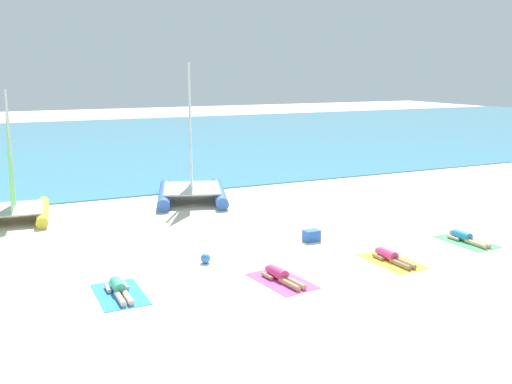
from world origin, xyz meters
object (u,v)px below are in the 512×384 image
Objects in this scene: towel_leftmost at (120,294)px; sailboat_blue at (192,180)px; towel_rightmost at (467,242)px; sunbather_center_left at (281,276)px; sailboat_yellow at (14,201)px; sunbather_leftmost at (119,289)px; sunbather_rightmost at (465,237)px; towel_center_left at (282,281)px; cooler_box at (311,236)px; beach_ball at (205,258)px; towel_center_right at (392,262)px; sunbather_center_right at (391,257)px.

sailboat_blue is at bearing 61.67° from towel_leftmost.
towel_leftmost is 1.00× the size of towel_rightmost.
sailboat_blue is at bearing 76.72° from sunbather_center_left.
sailboat_yellow reaches higher than sunbather_leftmost.
towel_center_left is at bearing -176.29° from sunbather_rightmost.
towel_rightmost is 1.22× the size of sunbather_rightmost.
towel_center_left and towel_rightmost have the same top height.
sailboat_yellow reaches higher than cooler_box.
sunbather_center_left reaches higher than towel_leftmost.
sailboat_blue is 20.22× the size of beach_ball.
sunbather_rightmost is at bearing -2.90° from sunbather_center_left.
sailboat_blue is at bearing 104.83° from towel_center_right.
sailboat_yellow is at bearing -159.35° from sailboat_blue.
sailboat_yellow is at bearing 134.89° from towel_center_right.
sailboat_blue is at bearing 122.60° from towel_rightmost.
beach_ball is (2.69, 1.26, 0.01)m from sunbather_leftmost.
sunbather_leftmost and sunbather_center_right have the same top height.
towel_rightmost is (5.99, -9.37, -0.84)m from sailboat_blue.
sailboat_blue is 10.30m from towel_center_right.
sunbather_center_right is (7.54, -0.74, 0.13)m from towel_leftmost.
sailboat_yellow is at bearing 141.15° from cooler_box.
sunbather_leftmost is at bearing 171.74° from sunbather_center_right.
sunbather_leftmost is 6.76m from cooler_box.
sailboat_yellow reaches higher than towel_rightmost.
towel_leftmost is 1.22× the size of sunbather_leftmost.
sunbather_center_left is at bearing -132.74° from cooler_box.
towel_rightmost is at bearing -39.99° from sailboat_blue.
cooler_box is at bearing 8.97° from beach_ball.
sunbather_center_left is at bearing -52.29° from sailboat_yellow.
sunbather_leftmost is at bearing 160.05° from sunbather_center_left.
beach_ball is (-8.22, 1.57, 0.13)m from towel_rightmost.
towel_leftmost is 6.78m from cooler_box.
towel_rightmost is 3.80× the size of cooler_box.
towel_leftmost is 1.21× the size of sunbather_center_right.
sailboat_blue is at bearing 60.76° from sunbather_leftmost.
sailboat_blue is 3.62× the size of sunbather_center_right.
sailboat_yellow is 2.99× the size of sunbather_center_left.
towel_center_right is (3.55, 0.05, 0.00)m from towel_center_left.
sunbather_leftmost is 1.00× the size of sunbather_center_right.
cooler_box is at bearing 48.05° from towel_center_left.
towel_center_left is at bearing -90.00° from sunbather_center_left.
sailboat_yellow reaches higher than beach_ball.
beach_ball reaches higher than towel_center_left.
towel_leftmost and towel_rightmost have the same top height.
sailboat_yellow is 9.36× the size of cooler_box.
towel_center_left and towel_center_right have the same top height.
cooler_box is (6.49, 1.86, 0.05)m from sunbather_leftmost.
beach_ball is at bearing -88.55° from sailboat_blue.
towel_center_right is 3.41m from towel_rightmost.
sunbather_leftmost is 10.91m from sunbather_rightmost.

